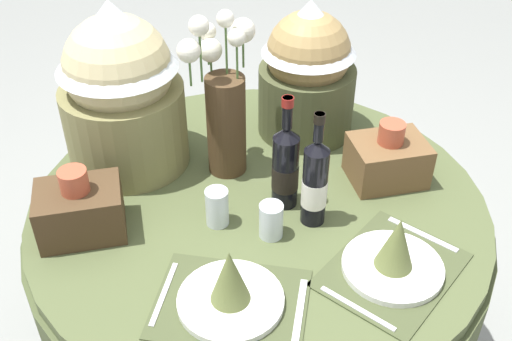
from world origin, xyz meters
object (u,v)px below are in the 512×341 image
Objects in this scene: gift_tub_back_right at (308,65)px; woven_basket_side_right at (388,159)px; gift_tub_back_left at (120,83)px; flower_vase at (224,104)px; woven_basket_side_left at (80,209)px; tumbler_mid at (272,220)px; dining_table at (258,237)px; wine_bottle_right at (285,166)px; wine_bottle_left at (315,182)px; place_setting_left at (230,290)px; place_setting_right at (394,256)px; tumbler_near_left at (217,207)px.

woven_basket_side_right is at bearing -63.36° from gift_tub_back_right.
gift_tub_back_left is at bearing -175.06° from gift_tub_back_right.
flower_vase reaches higher than woven_basket_side_left.
tumbler_mid is 0.19× the size of gift_tub_back_left.
woven_basket_side_left is at bearing -177.52° from woven_basket_side_right.
dining_table is 0.42m from woven_basket_side_right.
wine_bottle_right is at bearing -18.20° from dining_table.
flower_vase is 0.34m from wine_bottle_left.
wine_bottle_left is at bearing 41.64° from place_setting_left.
gift_tub_back_right is at bearing 76.20° from wine_bottle_left.
wine_bottle_left is at bearing -40.29° from gift_tub_back_left.
gift_tub_back_left reaches higher than gift_tub_back_right.
place_setting_right is 0.46m from tumbler_near_left.
woven_basket_side_right reaches higher than place_setting_left.
place_setting_right is 0.90× the size of flower_vase.
tumbler_mid is 0.47× the size of woven_basket_side_right.
place_setting_left reaches higher than dining_table.
wine_bottle_right is 0.53m from woven_basket_side_left.
place_setting_left is 0.39m from wine_bottle_right.
dining_table is 2.56× the size of gift_tub_back_left.
gift_tub_back_right is at bearing 54.82° from dining_table.
flower_vase is 4.97× the size of tumbler_mid.
flower_vase is at bearing -152.68° from gift_tub_back_right.
wine_bottle_right reaches higher than dining_table.
woven_basket_side_right reaches higher than dining_table.
wine_bottle_right is 0.31m from woven_basket_side_right.
wine_bottle_right is 0.76× the size of gift_tub_back_right.
flower_vase is 0.25m from wine_bottle_right.
place_setting_left is at bearing -138.36° from wine_bottle_left.
dining_table is 12.21× the size of tumbler_near_left.
place_setting_right is 1.32× the size of wine_bottle_right.
dining_table is at bearing -39.73° from gift_tub_back_left.
tumbler_mid is at bearing -14.65° from woven_basket_side_left.
gift_tub_back_right is at bearing 60.87° from place_setting_left.
flower_vase is at bearing 25.16° from woven_basket_side_left.
dining_table is 2.95× the size of gift_tub_back_right.
gift_tub_back_left is (-0.44, 0.38, 0.13)m from wine_bottle_left.
flower_vase is at bearing 122.60° from wine_bottle_right.
place_setting_right is 1.32× the size of wine_bottle_left.
place_setting_right is 2.04× the size of woven_basket_side_left.
dining_table is 0.53m from gift_tub_back_right.
place_setting_right is 4.15× the size of tumbler_near_left.
tumbler_near_left is 0.15m from tumbler_mid.
wine_bottle_left is 0.60m from gift_tub_back_left.
woven_basket_side_right is (0.50, 0.08, 0.02)m from tumbler_near_left.
wine_bottle_right reaches higher than tumbler_near_left.
woven_basket_side_right reaches higher than tumbler_near_left.
gift_tub_back_left is at bearing 139.71° from wine_bottle_left.
dining_table is at bearing 161.80° from wine_bottle_right.
flower_vase reaches higher than wine_bottle_left.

